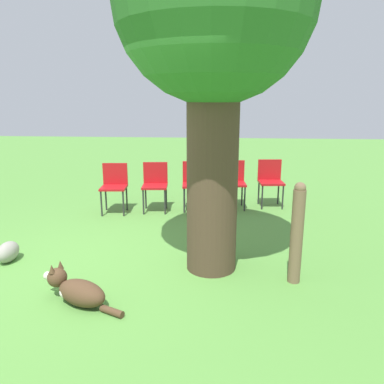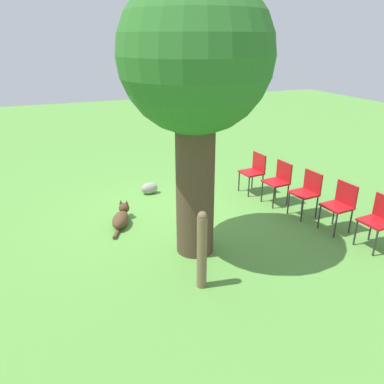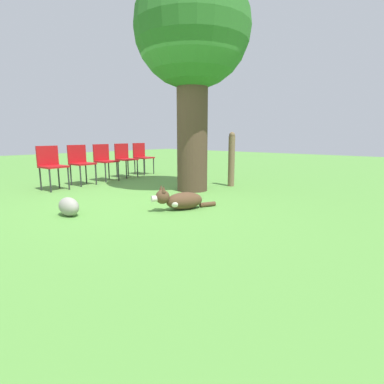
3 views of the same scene
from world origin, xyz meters
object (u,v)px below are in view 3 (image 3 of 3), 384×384
red_chair_1 (80,161)px  oak_tree (192,37)px  dog (180,200)px  red_chair_2 (105,159)px  red_chair_3 (125,157)px  red_chair_4 (142,156)px  red_chair_0 (51,164)px  fence_post (231,159)px

red_chair_1 → oak_tree: bearing=20.3°
dog → red_chair_1: (-3.22, 0.23, 0.38)m
red_chair_2 → oak_tree: bearing=3.9°
dog → red_chair_3: (-3.54, 1.63, 0.38)m
red_chair_1 → red_chair_4: same height
oak_tree → red_chair_2: (-2.46, -0.39, -2.31)m
red_chair_2 → red_chair_4: size_ratio=1.00×
dog → oak_tree: bearing=-120.8°
red_chair_0 → red_chair_2: 1.44m
fence_post → red_chair_3: bearing=-167.9°
fence_post → red_chair_4: fence_post is taller
oak_tree → red_chair_2: bearing=-171.1°
red_chair_3 → oak_tree: bearing=-12.0°
red_chair_0 → red_chair_3: same height
oak_tree → red_chair_3: 3.51m
dog → red_chair_3: bearing=-90.5°
oak_tree → red_chair_4: 3.75m
red_chair_1 → red_chair_2: size_ratio=1.00×
red_chair_1 → red_chair_2: same height
red_chair_2 → red_chair_3: 0.72m
oak_tree → red_chair_4: size_ratio=4.64×
dog → red_chair_2: red_chair_2 is taller
red_chair_0 → dog: bearing=3.8°
red_chair_3 → fence_post: bearing=7.0°
dog → fence_post: (-0.64, 2.25, 0.44)m
red_chair_1 → red_chair_3: (-0.32, 1.41, 0.00)m
fence_post → red_chair_0: size_ratio=1.32×
dog → red_chair_0: size_ratio=1.09×
fence_post → red_chair_3: (-2.90, -0.62, -0.06)m
dog → fence_post: size_ratio=0.83×
red_chair_3 → red_chair_0: bearing=-82.3°
dog → red_chair_3: size_ratio=1.09×
red_chair_1 → red_chair_4: 2.16m
fence_post → red_chair_3: 2.97m
oak_tree → red_chair_3: oak_tree is taller
red_chair_3 → red_chair_4: bearing=97.7°
fence_post → red_chair_0: fence_post is taller
red_chair_2 → red_chair_1: bearing=-82.3°
fence_post → red_chair_2: 3.05m
red_chair_1 → red_chair_3: same height
red_chair_2 → red_chair_3: size_ratio=1.00×
oak_tree → red_chair_1: bearing=-154.6°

